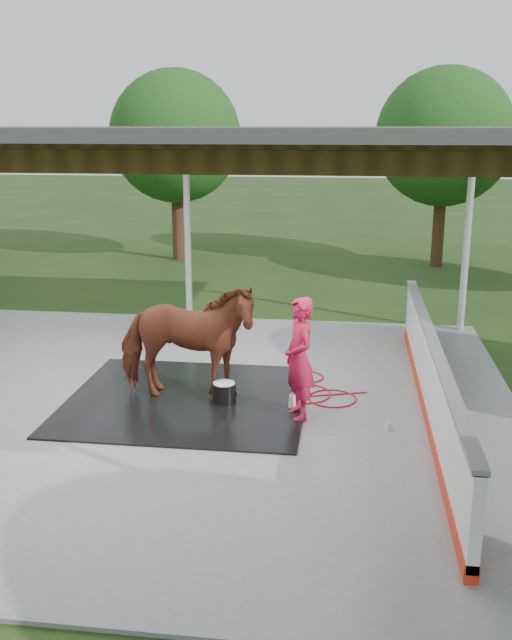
# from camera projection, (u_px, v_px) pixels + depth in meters

# --- Properties ---
(ground) EXTENTS (100.00, 100.00, 0.00)m
(ground) POSITION_uv_depth(u_px,v_px,m) (122.00, 403.00, 10.94)
(ground) COLOR #1E3814
(concrete_slab) EXTENTS (12.00, 10.00, 0.05)m
(concrete_slab) POSITION_uv_depth(u_px,v_px,m) (122.00, 401.00, 10.94)
(concrete_slab) COLOR slate
(concrete_slab) RESTS_ON ground
(pavilion_structure) EXTENTS (12.60, 10.60, 4.05)m
(pavilion_structure) POSITION_uv_depth(u_px,v_px,m) (108.00, 137.00, 9.90)
(pavilion_structure) COLOR beige
(pavilion_structure) RESTS_ON ground
(dasher_board) EXTENTS (0.16, 8.00, 1.15)m
(dasher_board) POSITION_uv_depth(u_px,v_px,m) (430.00, 380.00, 10.20)
(dasher_board) COLOR red
(dasher_board) RESTS_ON concrete_slab
(tree_belt) EXTENTS (28.00, 28.00, 5.80)m
(tree_belt) POSITION_uv_depth(u_px,v_px,m) (148.00, 148.00, 10.77)
(tree_belt) COLOR #382314
(tree_belt) RESTS_ON ground
(rubber_mat) EXTENTS (3.63, 3.40, 0.03)m
(rubber_mat) POSITION_uv_depth(u_px,v_px,m) (187.00, 399.00, 10.92)
(rubber_mat) COLOR black
(rubber_mat) RESTS_ON concrete_slab
(horse) EXTENTS (2.17, 0.99, 1.83)m
(horse) POSITION_uv_depth(u_px,v_px,m) (186.00, 341.00, 10.68)
(horse) COLOR brown
(horse) RESTS_ON rubber_mat
(handler) EXTENTS (0.65, 0.76, 1.77)m
(handler) POSITION_uv_depth(u_px,v_px,m) (299.00, 359.00, 10.06)
(handler) COLOR #C01439
(handler) RESTS_ON concrete_slab
(wash_bucket) EXTENTS (0.36, 0.36, 0.33)m
(wash_bucket) POSITION_uv_depth(u_px,v_px,m) (224.00, 393.00, 10.76)
(wash_bucket) COLOR black
(wash_bucket) RESTS_ON concrete_slab
(soap_bottle_a) EXTENTS (0.15, 0.15, 0.29)m
(soap_bottle_a) POSITION_uv_depth(u_px,v_px,m) (292.00, 400.00, 10.54)
(soap_bottle_a) COLOR silver
(soap_bottle_a) RESTS_ON concrete_slab
(soap_bottle_b) EXTENTS (0.11, 0.11, 0.17)m
(soap_bottle_b) POSITION_uv_depth(u_px,v_px,m) (388.00, 424.00, 9.82)
(soap_bottle_b) COLOR #338CD8
(soap_bottle_b) RESTS_ON concrete_slab
(hose_coil) EXTENTS (1.43, 1.59, 0.02)m
(hose_coil) POSITION_uv_depth(u_px,v_px,m) (314.00, 391.00, 11.24)
(hose_coil) COLOR red
(hose_coil) RESTS_ON concrete_slab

